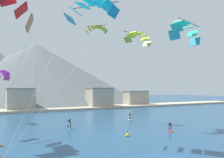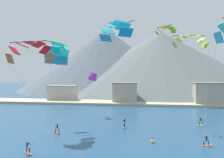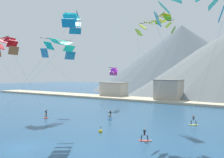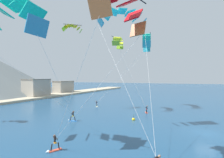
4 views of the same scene
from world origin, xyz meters
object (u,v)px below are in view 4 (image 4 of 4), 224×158
object	(u,v)px
race_marker_buoy	(133,119)
kitesurfer_near_lead	(97,105)
parafoil_kite_near_trail	(118,42)
parafoil_kite_distant_low_drift	(72,28)
parafoil_kite_far_right	(122,17)
kitesurfer_mid_center	(72,118)
kitesurfer_near_trail	(146,111)
kitesurfer_far_left	(53,146)
parafoil_kite_mid_center	(11,17)
parafoil_kite_near_lead	(147,41)
parafoil_kite_far_left	(121,6)

from	to	relation	value
race_marker_buoy	kitesurfer_near_lead	bearing A→B (deg)	54.83
kitesurfer_near_lead	race_marker_buoy	world-z (taller)	kitesurfer_near_lead
parafoil_kite_near_trail	parafoil_kite_distant_low_drift	bearing A→B (deg)	108.04
race_marker_buoy	parafoil_kite_far_right	bearing A→B (deg)	-179.59
kitesurfer_mid_center	parafoil_kite_far_right	size ratio (longest dim) A/B	0.11
kitesurfer_near_trail	race_marker_buoy	size ratio (longest dim) A/B	1.73
kitesurfer_far_left	race_marker_buoy	distance (m)	16.62
parafoil_kite_near_trail	race_marker_buoy	size ratio (longest dim) A/B	15.11
parafoil_kite_distant_low_drift	parafoil_kite_mid_center	bearing A→B (deg)	-159.24
parafoil_kite_distant_low_drift	race_marker_buoy	bearing A→B (deg)	-99.80
kitesurfer_near_lead	parafoil_kite_distant_low_drift	size ratio (longest dim) A/B	0.39
kitesurfer_far_left	parafoil_kite_far_right	distance (m)	19.85
race_marker_buoy	kitesurfer_far_left	bearing A→B (deg)	168.27
parafoil_kite_near_lead	parafoil_kite_far_right	size ratio (longest dim) A/B	1.01
parafoil_kite_near_trail	parafoil_kite_far_right	world-z (taller)	parafoil_kite_far_right
kitesurfer_near_lead	parafoil_kite_far_left	xyz separation A→B (m)	(-26.22, -17.78, 13.07)
kitesurfer_near_trail	kitesurfer_near_lead	bearing A→B (deg)	83.50
parafoil_kite_distant_low_drift	race_marker_buoy	world-z (taller)	parafoil_kite_distant_low_drift
parafoil_kite_near_lead	parafoil_kite_near_trail	bearing A→B (deg)	143.93
parafoil_kite_far_left	parafoil_kite_distant_low_drift	distance (m)	29.02
parafoil_kite_far_left	parafoil_kite_far_right	distance (m)	12.64
race_marker_buoy	parafoil_kite_near_lead	bearing A→B (deg)	3.95
parafoil_kite_far_left	race_marker_buoy	size ratio (longest dim) A/B	13.16
kitesurfer_near_lead	parafoil_kite_near_trail	world-z (taller)	parafoil_kite_near_trail
kitesurfer_near_lead	race_marker_buoy	distance (m)	16.14
parafoil_kite_near_lead	race_marker_buoy	bearing A→B (deg)	-176.05
kitesurfer_near_lead	parafoil_kite_near_trail	distance (m)	17.35
kitesurfer_near_lead	kitesurfer_mid_center	bearing A→B (deg)	-166.64
parafoil_kite_near_lead	parafoil_kite_far_right	bearing A→B (deg)	-177.14
kitesurfer_near_trail	parafoil_kite_far_left	bearing A→B (deg)	-170.36
kitesurfer_near_trail	kitesurfer_mid_center	xyz separation A→B (m)	(-12.94, 10.15, 0.13)
parafoil_kite_near_trail	parafoil_kite_far_right	xyz separation A→B (m)	(-11.73, -5.66, 1.16)
parafoil_kite_distant_low_drift	parafoil_kite_near_lead	bearing A→B (deg)	-56.72
parafoil_kite_distant_low_drift	kitesurfer_near_trail	bearing A→B (deg)	-72.98
parafoil_kite_near_lead	parafoil_kite_near_trail	size ratio (longest dim) A/B	1.09
kitesurfer_near_lead	kitesurfer_far_left	bearing A→B (deg)	-159.01
parafoil_kite_far_left	race_marker_buoy	xyz separation A→B (m)	(16.93, 4.60, -13.39)
kitesurfer_near_lead	parafoil_kite_near_trail	size ratio (longest dim) A/B	0.11
kitesurfer_far_left	race_marker_buoy	xyz separation A→B (m)	(16.27, -3.38, -0.36)
parafoil_kite_far_right	kitesurfer_near_trail	bearing A→B (deg)	-1.55
parafoil_kite_mid_center	race_marker_buoy	distance (m)	24.06
parafoil_kite_near_trail	parafoil_kite_far_left	size ratio (longest dim) A/B	1.15
kitesurfer_mid_center	parafoil_kite_near_trail	xyz separation A→B (m)	(11.29, -4.12, 15.18)
kitesurfer_near_trail	parafoil_kite_near_lead	world-z (taller)	parafoil_kite_near_lead
parafoil_kite_far_right	parafoil_kite_far_left	bearing A→B (deg)	-158.04
parafoil_kite_far_left	parafoil_kite_mid_center	bearing A→B (deg)	92.67
kitesurfer_near_trail	kitesurfer_far_left	bearing A→B (deg)	171.05
parafoil_kite_far_right	kitesurfer_near_lead	bearing A→B (deg)	41.55
kitesurfer_near_trail	kitesurfer_mid_center	world-z (taller)	kitesurfer_mid_center
kitesurfer_far_left	parafoil_kite_distant_low_drift	xyz separation A→B (m)	(19.02, 12.54, 18.89)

